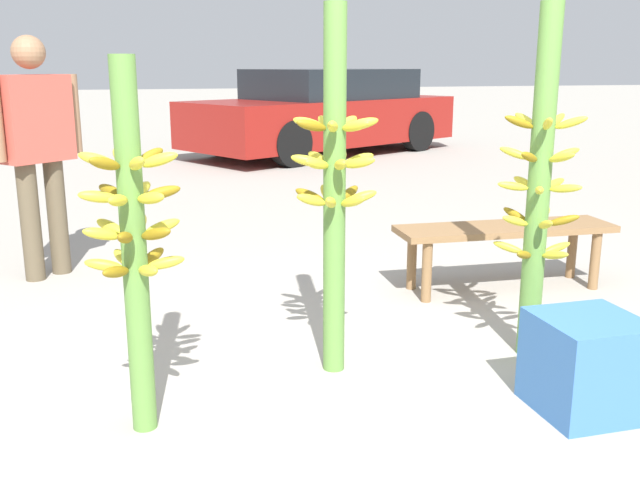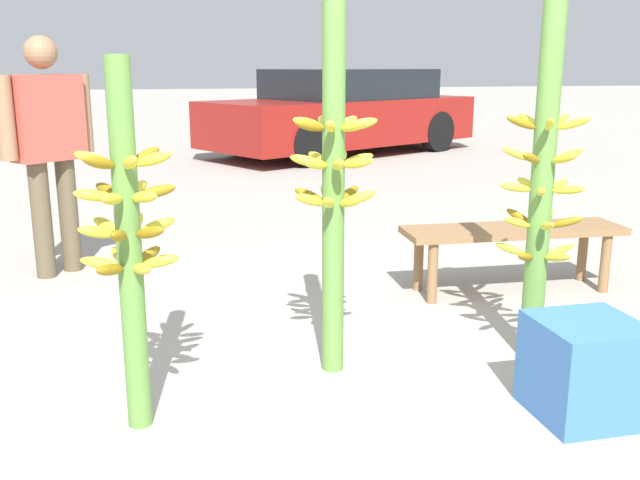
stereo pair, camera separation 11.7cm
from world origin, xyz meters
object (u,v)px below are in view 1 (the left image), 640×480
parked_car (325,112)px  produce_crate (587,364)px  banana_stalk_center (334,187)px  banana_stalk_right (539,187)px  banana_stalk_left (133,239)px  vendor_person (36,139)px  market_bench (505,236)px

parked_car → produce_crate: (-1.32, -8.61, -0.44)m
banana_stalk_center → banana_stalk_right: banana_stalk_right is taller
parked_car → produce_crate: 8.72m
produce_crate → banana_stalk_center: bearing=142.8°
banana_stalk_left → banana_stalk_center: bearing=21.3°
banana_stalk_center → vendor_person: size_ratio=1.05×
banana_stalk_right → parked_car: size_ratio=0.35×
banana_stalk_left → banana_stalk_center: (0.86, 0.34, 0.10)m
banana_stalk_right → vendor_person: (-2.38, 2.01, 0.09)m
banana_stalk_center → market_bench: 1.70m
banana_stalk_right → market_bench: (0.40, 0.96, -0.48)m
market_bench → parked_car: (0.82, 7.07, 0.30)m
banana_stalk_center → produce_crate: 1.27m
banana_stalk_left → banana_stalk_right: bearing=8.1°
banana_stalk_center → market_bench: bearing=32.9°
banana_stalk_left → parked_car: (3.05, 8.29, -0.11)m
banana_stalk_center → vendor_person: 2.40m
banana_stalk_center → vendor_person: banana_stalk_center is taller
banana_stalk_left → market_bench: (2.23, 1.22, -0.41)m
banana_stalk_right → parked_car: bearing=81.4°
banana_stalk_left → produce_crate: 1.85m
vendor_person → parked_car: 7.01m
banana_stalk_right → market_bench: size_ratio=1.20×
market_bench → produce_crate: (-0.49, -1.54, -0.15)m
banana_stalk_right → parked_car: 8.12m
banana_stalk_left → market_bench: size_ratio=1.03×
banana_stalk_right → banana_stalk_left: bearing=-171.9°
parked_car → banana_stalk_right: bearing=143.1°
produce_crate → banana_stalk_right: bearing=80.7°
banana_stalk_right → vendor_person: banana_stalk_right is taller
banana_stalk_right → produce_crate: banana_stalk_right is taller
banana_stalk_left → banana_stalk_center: 0.93m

